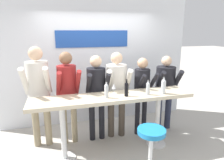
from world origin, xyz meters
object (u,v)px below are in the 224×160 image
(wine_bottle_0, at_px, (106,90))
(person_far_left, at_px, (38,87))
(person_center, at_px, (117,86))
(person_center_right, at_px, (142,88))
(bar_stool, at_px, (151,145))
(wine_bottle_1, at_px, (163,86))
(wine_glass_0, at_px, (114,86))
(wine_bottle_3, at_px, (126,88))
(tasting_table, at_px, (113,105))
(wine_bottle_2, at_px, (148,88))
(person_center_left, at_px, (96,89))
(person_right, at_px, (165,85))
(person_left, at_px, (67,88))

(wine_bottle_0, bearing_deg, person_far_left, 150.50)
(person_center, relative_size, person_center_right, 1.08)
(bar_stool, xyz_separation_m, wine_bottle_1, (0.49, 0.60, 0.69))
(wine_glass_0, bearing_deg, wine_bottle_1, -16.66)
(bar_stool, bearing_deg, wine_bottle_3, 103.93)
(tasting_table, xyz_separation_m, wine_glass_0, (0.04, 0.12, 0.28))
(bar_stool, distance_m, person_center_right, 1.34)
(wine_glass_0, bearing_deg, wine_bottle_3, -51.37)
(person_center, distance_m, wine_bottle_2, 0.72)
(wine_bottle_3, bearing_deg, bar_stool, -76.07)
(person_center_right, bearing_deg, person_center_left, 170.32)
(bar_stool, xyz_separation_m, wine_bottle_3, (-0.16, 0.64, 0.68))
(person_far_left, xyz_separation_m, wine_bottle_2, (1.79, -0.64, 0.02))
(person_right, relative_size, wine_glass_0, 9.04)
(person_far_left, xyz_separation_m, wine_bottle_1, (2.07, -0.66, 0.04))
(wine_bottle_0, bearing_deg, bar_stool, -52.64)
(person_far_left, height_order, person_left, person_far_left)
(person_center_left, distance_m, person_right, 1.48)
(person_far_left, relative_size, person_center_right, 1.16)
(wine_bottle_3, bearing_deg, tasting_table, 158.27)
(person_center_right, relative_size, wine_bottle_3, 5.48)
(wine_glass_0, bearing_deg, tasting_table, -110.67)
(person_center, relative_size, wine_bottle_3, 5.89)
(person_center_left, height_order, person_right, person_center_left)
(tasting_table, xyz_separation_m, person_left, (-0.72, 0.50, 0.21))
(person_far_left, height_order, person_right, person_far_left)
(person_left, bearing_deg, person_center_right, -6.81)
(person_center, distance_m, wine_bottle_1, 0.91)
(wine_bottle_1, distance_m, wine_glass_0, 0.85)
(tasting_table, height_order, person_center_right, person_center_right)
(bar_stool, distance_m, person_center, 1.35)
(person_left, xyz_separation_m, wine_bottle_1, (1.57, -0.62, 0.10))
(person_far_left, height_order, person_center_left, person_far_left)
(person_right, distance_m, wine_glass_0, 1.32)
(person_center_left, xyz_separation_m, wine_bottle_2, (0.77, -0.58, 0.13))
(person_center_left, xyz_separation_m, wine_glass_0, (0.24, -0.36, 0.14))
(bar_stool, relative_size, wine_glass_0, 4.21)
(bar_stool, height_order, person_far_left, person_far_left)
(tasting_table, bearing_deg, wine_bottle_1, -8.36)
(bar_stool, relative_size, person_right, 0.47)
(wine_glass_0, bearing_deg, person_center, 66.71)
(tasting_table, bearing_deg, bar_stool, -63.42)
(wine_bottle_0, distance_m, wine_glass_0, 0.26)
(person_far_left, bearing_deg, person_center, 2.48)
(person_right, relative_size, wine_bottle_0, 5.70)
(person_left, relative_size, person_center_left, 1.05)
(wine_bottle_0, bearing_deg, person_center, 58.95)
(tasting_table, height_order, bar_stool, tasting_table)
(wine_bottle_1, height_order, wine_bottle_3, wine_bottle_1)
(wine_glass_0, bearing_deg, person_center_right, 27.22)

